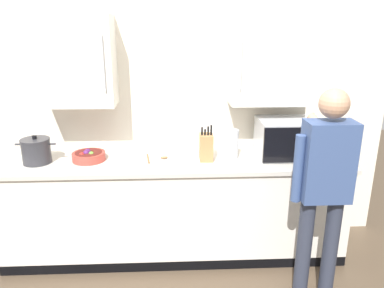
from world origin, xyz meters
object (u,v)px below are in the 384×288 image
object	(u,v)px
fruit_bowl	(89,156)
knife_block	(206,147)
wooden_spoon	(156,158)
person_figure	(324,181)
thermos_flask	(233,144)
microwave_oven	(289,138)
stock_pot	(36,151)

from	to	relation	value
fruit_bowl	knife_block	distance (m)	1.00
wooden_spoon	person_figure	distance (m)	1.38
thermos_flask	person_figure	distance (m)	0.86
microwave_oven	fruit_bowl	distance (m)	1.73
microwave_oven	fruit_bowl	bearing A→B (deg)	-178.81
microwave_oven	stock_pot	xyz separation A→B (m)	(-2.15, -0.07, -0.06)
fruit_bowl	stock_pot	world-z (taller)	stock_pot
person_figure	wooden_spoon	bearing A→B (deg)	150.87
wooden_spoon	person_figure	size ratio (longest dim) A/B	0.13
wooden_spoon	person_figure	bearing A→B (deg)	-29.13
stock_pot	person_figure	xyz separation A→B (m)	(2.20, -0.63, -0.04)
microwave_oven	wooden_spoon	distance (m)	1.16
fruit_bowl	person_figure	bearing A→B (deg)	-20.54
fruit_bowl	stock_pot	distance (m)	0.43
knife_block	microwave_oven	bearing A→B (deg)	5.33
wooden_spoon	stock_pot	world-z (taller)	stock_pot
microwave_oven	wooden_spoon	size ratio (longest dim) A/B	2.71
microwave_oven	thermos_flask	world-z (taller)	microwave_oven
knife_block	person_figure	world-z (taller)	person_figure
stock_pot	person_figure	size ratio (longest dim) A/B	0.20
microwave_oven	wooden_spoon	bearing A→B (deg)	-178.46
thermos_flask	stock_pot	distance (m)	1.65
fruit_bowl	wooden_spoon	size ratio (longest dim) A/B	1.28
thermos_flask	fruit_bowl	world-z (taller)	thermos_flask
knife_block	stock_pot	distance (m)	1.42
fruit_bowl	wooden_spoon	world-z (taller)	fruit_bowl
wooden_spoon	knife_block	bearing A→B (deg)	-4.96
microwave_oven	thermos_flask	distance (m)	0.50
knife_block	stock_pot	size ratio (longest dim) A/B	0.95
wooden_spoon	person_figure	xyz separation A→B (m)	(1.20, -0.67, 0.05)
fruit_bowl	microwave_oven	bearing A→B (deg)	1.19
microwave_oven	knife_block	size ratio (longest dim) A/B	1.87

